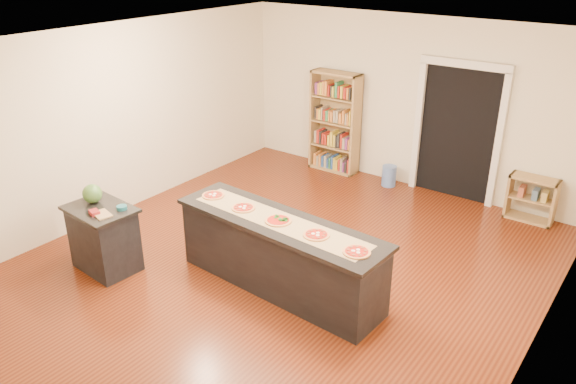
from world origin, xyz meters
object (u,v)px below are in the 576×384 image
Objects in this scene: side_counter at (104,238)px; watermelon at (92,194)px; waste_bin at (389,176)px; kitchen_island at (280,254)px; bookshelf at (335,122)px; low_shelf at (531,199)px.

watermelon is at bearing 168.46° from side_counter.
waste_bin is at bearing 67.09° from watermelon.
bookshelf reaches higher than kitchen_island.
side_counter is 2.43× the size of waste_bin.
watermelon is (-4.15, -4.52, 0.62)m from low_shelf.
bookshelf is 1.35m from waste_bin.
waste_bin is at bearing -3.20° from bookshelf.
side_counter is 6.05m from low_shelf.
bookshelf reaches higher than waste_bin.
kitchen_island is at bearing -84.41° from waste_bin.
watermelon reaches higher than side_counter.
low_shelf is 2.28m from waste_bin.
bookshelf reaches higher than watermelon.
waste_bin is 1.48× the size of watermelon.
low_shelf is (3.96, 4.57, -0.09)m from side_counter.
side_counter is at bearing -151.74° from kitchen_island.
side_counter is 0.48× the size of bookshelf.
kitchen_island is 7.69× the size of waste_bin.
watermelon is (-0.19, 0.05, 0.54)m from side_counter.
low_shelf is 2.87× the size of watermelon.
low_shelf is at bearing 53.47° from side_counter.
kitchen_island is 3.96× the size of low_shelf.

